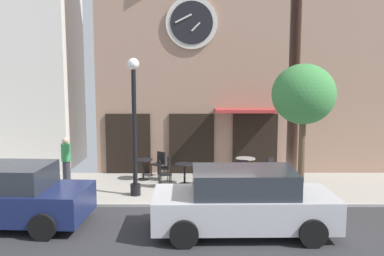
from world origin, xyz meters
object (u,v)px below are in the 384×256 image
object	(u,v)px
street_tree	(304,95)
cafe_chair_mid_row	(167,166)
street_lamp	(135,127)
cafe_chair_by_entrance	(243,170)
cafe_chair_left_end	(268,168)
parked_car_navy	(2,196)
cafe_table_near_curb	(144,166)
pedestrian_green	(67,161)
parked_car_silver	(244,202)
cafe_chair_near_lamp	(163,172)
cafe_table_leftmost	(246,164)
cafe_table_rightmost	(185,170)
cafe_chair_curbside	(160,162)

from	to	relation	value
street_tree	cafe_chair_mid_row	world-z (taller)	street_tree
street_lamp	cafe_chair_by_entrance	xyz separation A→B (m)	(3.52, 1.20, -1.65)
cafe_chair_left_end	parked_car_navy	size ratio (longest dim) A/B	0.20
street_lamp	cafe_table_near_curb	world-z (taller)	street_lamp
street_lamp	cafe_chair_by_entrance	distance (m)	4.07
cafe_table_near_curb	pedestrian_green	distance (m)	2.67
cafe_chair_by_entrance	parked_car_silver	world-z (taller)	parked_car_silver
cafe_chair_by_entrance	parked_car_navy	world-z (taller)	parked_car_navy
street_lamp	cafe_chair_left_end	size ratio (longest dim) A/B	4.76
cafe_chair_left_end	cafe_chair_by_entrance	bearing A→B (deg)	-158.67
cafe_chair_near_lamp	pedestrian_green	distance (m)	3.34
cafe_chair_near_lamp	street_lamp	bearing A→B (deg)	-131.02
parked_car_silver	cafe_table_leftmost	bearing A→B (deg)	82.10
street_lamp	parked_car_silver	distance (m)	4.54
cafe_chair_by_entrance	pedestrian_green	size ratio (longest dim) A/B	0.54
cafe_chair_left_end	pedestrian_green	distance (m)	6.99
cafe_table_rightmost	cafe_table_leftmost	xyz separation A→B (m)	(2.20, 0.76, 0.04)
street_lamp	pedestrian_green	xyz separation A→B (m)	(-2.51, 1.18, -1.31)
cafe_table_near_curb	parked_car_navy	xyz separation A→B (m)	(-3.02, -4.55, 0.24)
street_lamp	pedestrian_green	distance (m)	3.07
cafe_table_leftmost	cafe_chair_mid_row	size ratio (longest dim) A/B	0.86
cafe_chair_by_entrance	cafe_chair_curbside	bearing A→B (deg)	155.43
parked_car_silver	street_lamp	bearing A→B (deg)	134.28
cafe_table_near_curb	cafe_chair_curbside	size ratio (longest dim) A/B	0.83
cafe_table_rightmost	pedestrian_green	world-z (taller)	pedestrian_green
parked_car_navy	cafe_table_rightmost	bearing A→B (deg)	40.71
cafe_chair_curbside	pedestrian_green	world-z (taller)	pedestrian_green
street_tree	parked_car_navy	xyz separation A→B (m)	(-8.10, -2.22, -2.41)
cafe_chair_by_entrance	parked_car_silver	size ratio (longest dim) A/B	0.21
cafe_chair_near_lamp	parked_car_silver	distance (m)	4.59
cafe_chair_left_end	parked_car_navy	world-z (taller)	parked_car_navy
pedestrian_green	parked_car_navy	distance (m)	3.81
street_tree	cafe_chair_mid_row	bearing A→B (deg)	152.31
cafe_table_near_curb	cafe_chair_mid_row	bearing A→B (deg)	-7.25
cafe_chair_near_lamp	pedestrian_green	world-z (taller)	pedestrian_green
cafe_table_near_curb	pedestrian_green	xyz separation A→B (m)	(-2.53, -0.77, 0.35)
cafe_table_rightmost	cafe_chair_mid_row	size ratio (longest dim) A/B	0.81
cafe_chair_mid_row	cafe_chair_left_end	distance (m)	3.60
cafe_table_near_curb	cafe_table_rightmost	world-z (taller)	cafe_table_near_curb
cafe_table_near_curb	cafe_table_leftmost	xyz separation A→B (m)	(3.71, 0.10, 0.03)
street_lamp	parked_car_navy	distance (m)	4.21
cafe_chair_curbside	street_tree	bearing A→B (deg)	-32.84
street_lamp	cafe_chair_curbside	world-z (taller)	street_lamp
street_lamp	cafe_table_leftmost	distance (m)	4.56
street_lamp	cafe_chair_curbside	size ratio (longest dim) A/B	4.76
cafe_chair_near_lamp	parked_car_silver	bearing A→B (deg)	-61.13
cafe_table_near_curb	cafe_chair_near_lamp	xyz separation A→B (m)	(0.78, -1.03, 0.01)
cafe_table_rightmost	cafe_chair_by_entrance	size ratio (longest dim) A/B	0.81
cafe_chair_near_lamp	cafe_chair_mid_row	bearing A→B (deg)	85.96
cafe_chair_by_entrance	cafe_chair_mid_row	xyz separation A→B (m)	(-2.66, 0.65, 0.00)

